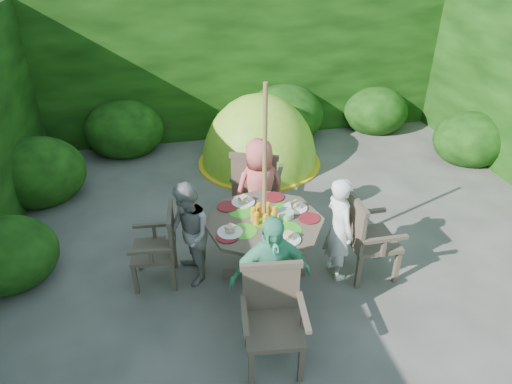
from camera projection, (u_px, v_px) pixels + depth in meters
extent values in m
plane|color=#44413C|center=(307.00, 249.00, 5.52)|extent=(60.00, 60.00, 0.00)
cube|color=black|center=(244.00, 61.00, 8.26)|extent=(9.00, 1.00, 2.50)
cylinder|color=#3F3529|center=(264.00, 250.00, 4.94)|extent=(0.12, 0.12, 0.70)
cube|color=#3F3529|center=(264.00, 273.00, 5.10)|extent=(0.93, 0.24, 0.06)
cube|color=#3F3529|center=(264.00, 273.00, 5.10)|extent=(0.24, 0.93, 0.06)
cylinder|color=#3F3529|center=(264.00, 222.00, 4.75)|extent=(1.45, 1.45, 0.04)
cylinder|color=green|center=(243.00, 231.00, 4.57)|extent=(0.29, 0.29, 0.00)
cylinder|color=green|center=(288.00, 230.00, 4.59)|extent=(0.29, 0.29, 0.00)
cylinder|color=green|center=(242.00, 211.00, 4.89)|extent=(0.29, 0.29, 0.00)
cylinder|color=green|center=(284.00, 210.00, 4.91)|extent=(0.29, 0.29, 0.00)
cylinder|color=green|center=(264.00, 220.00, 4.74)|extent=(0.29, 0.29, 0.00)
cylinder|color=white|center=(295.00, 208.00, 4.93)|extent=(0.26, 0.26, 0.01)
cylinder|color=white|center=(243.00, 202.00, 5.03)|extent=(0.26, 0.26, 0.01)
cylinder|color=white|center=(230.00, 232.00, 4.54)|extent=(0.26, 0.26, 0.01)
cylinder|color=white|center=(288.00, 239.00, 4.44)|extent=(0.26, 0.26, 0.01)
cylinder|color=red|center=(309.00, 218.00, 4.76)|extent=(0.23, 0.23, 0.01)
cylinder|color=red|center=(274.00, 197.00, 5.13)|extent=(0.23, 0.23, 0.01)
cylinder|color=red|center=(227.00, 206.00, 4.96)|extent=(0.23, 0.23, 0.01)
cylinder|color=red|center=(227.00, 237.00, 4.48)|extent=(0.23, 0.23, 0.01)
cylinder|color=red|center=(283.00, 245.00, 4.36)|extent=(0.23, 0.23, 0.01)
cylinder|color=green|center=(285.00, 214.00, 4.78)|extent=(0.18, 0.18, 0.06)
cylinder|color=brown|center=(264.00, 190.00, 4.56)|extent=(0.05, 0.05, 2.20)
cube|color=#3F3529|center=(372.00, 240.00, 4.96)|extent=(0.50, 0.52, 0.05)
cube|color=#3F3529|center=(397.00, 266.00, 4.92)|extent=(0.05, 0.05, 0.42)
cube|color=#3F3529|center=(379.00, 242.00, 5.29)|extent=(0.05, 0.05, 0.42)
cube|color=#3F3529|center=(359.00, 272.00, 4.84)|extent=(0.05, 0.05, 0.42)
cube|color=#3F3529|center=(343.00, 247.00, 5.22)|extent=(0.05, 0.05, 0.42)
cube|color=#3F3529|center=(354.00, 222.00, 4.78)|extent=(0.04, 0.52, 0.50)
cube|color=#3F3529|center=(385.00, 239.00, 4.64)|extent=(0.50, 0.05, 0.04)
cube|color=#3F3529|center=(365.00, 212.00, 5.07)|extent=(0.50, 0.05, 0.04)
cube|color=#3F3529|center=(154.00, 251.00, 4.86)|extent=(0.49, 0.51, 0.04)
cube|color=#3F3529|center=(139.00, 256.00, 5.11)|extent=(0.05, 0.05, 0.38)
cube|color=#3F3529|center=(135.00, 279.00, 4.77)|extent=(0.05, 0.05, 0.38)
cube|color=#3F3529|center=(175.00, 253.00, 5.15)|extent=(0.05, 0.05, 0.38)
cube|color=#3F3529|center=(173.00, 276.00, 4.81)|extent=(0.05, 0.05, 0.38)
cube|color=#3F3529|center=(172.00, 231.00, 4.76)|extent=(0.08, 0.47, 0.45)
cube|color=#3F3529|center=(153.00, 225.00, 4.97)|extent=(0.45, 0.09, 0.04)
cube|color=#3F3529|center=(150.00, 251.00, 4.57)|extent=(0.45, 0.09, 0.04)
cube|color=#3F3529|center=(257.00, 187.00, 5.90)|extent=(0.71, 0.70, 0.05)
cube|color=#3F3529|center=(277.00, 195.00, 6.18)|extent=(0.07, 0.07, 0.45)
cube|color=#3F3529|center=(243.00, 192.00, 6.25)|extent=(0.07, 0.07, 0.45)
cube|color=#3F3529|center=(272.00, 214.00, 5.79)|extent=(0.07, 0.07, 0.45)
cube|color=#3F3529|center=(236.00, 211.00, 5.85)|extent=(0.07, 0.07, 0.45)
cube|color=#3F3529|center=(254.00, 177.00, 5.54)|extent=(0.53, 0.24, 0.53)
cube|color=#3F3529|center=(279.00, 175.00, 5.75)|extent=(0.25, 0.51, 0.04)
cube|color=#3F3529|center=(236.00, 171.00, 5.83)|extent=(0.25, 0.51, 0.04)
cube|color=#3F3529|center=(274.00, 329.00, 3.89)|extent=(0.55, 0.53, 0.05)
cube|color=#3F3529|center=(251.00, 368.00, 3.80)|extent=(0.05, 0.05, 0.40)
cube|color=#3F3529|center=(301.00, 364.00, 3.84)|extent=(0.05, 0.05, 0.40)
cube|color=#3F3529|center=(248.00, 330.00, 4.16)|extent=(0.05, 0.05, 0.40)
cube|color=#3F3529|center=(293.00, 326.00, 4.20)|extent=(0.05, 0.05, 0.40)
cube|color=#3F3529|center=(271.00, 288.00, 3.96)|extent=(0.50, 0.10, 0.48)
cube|color=#3F3529|center=(244.00, 315.00, 3.78)|extent=(0.10, 0.48, 0.04)
cube|color=#3F3529|center=(304.00, 311.00, 3.82)|extent=(0.10, 0.48, 0.04)
imported|color=white|center=(339.00, 229.00, 4.85)|extent=(0.35, 0.48, 1.20)
imported|color=#969691|center=(188.00, 235.00, 4.78)|extent=(0.54, 0.64, 1.18)
imported|color=#DB5F5A|center=(259.00, 190.00, 5.48)|extent=(0.69, 0.51, 1.29)
imported|color=#4FB98C|center=(270.00, 278.00, 4.10)|extent=(0.78, 0.36, 1.30)
ellipsoid|color=#7EC225|center=(259.00, 162.00, 7.53)|extent=(2.12, 2.12, 2.29)
ellipsoid|color=black|center=(274.00, 180.00, 7.01)|extent=(0.68, 0.43, 0.79)
cylinder|color=yellow|center=(259.00, 162.00, 7.52)|extent=(2.00, 2.00, 0.03)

